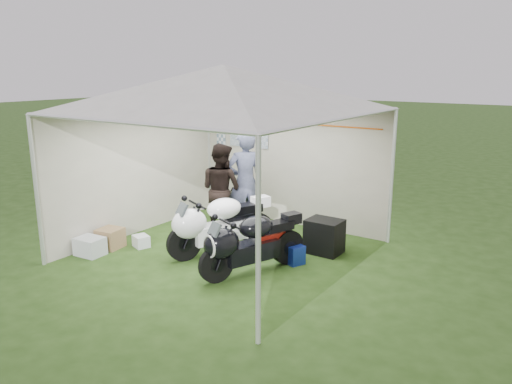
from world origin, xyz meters
TOP-DOWN VIEW (x-y plane):
  - ground at (0.00, 0.00)m, footprint 80.00×80.00m
  - canopy_tent at (-0.00, 0.03)m, footprint 5.66×5.66m
  - motorcycle_white at (-0.10, -0.13)m, footprint 0.99×1.79m
  - motorcycle_black at (0.80, -0.51)m, footprint 0.87×1.71m
  - paddock_stand at (1.09, 0.25)m, footprint 0.46×0.37m
  - person_dark_jacket at (-0.66, 0.72)m, footprint 0.85×0.69m
  - person_blue_jacket at (-0.39, 1.07)m, footprint 0.78×0.81m
  - equipment_box at (1.32, 0.92)m, footprint 0.56×0.45m
  - crate_0 at (-1.75, -1.33)m, footprint 0.47×0.38m
  - crate_1 at (-1.75, -0.92)m, footprint 0.43×0.43m
  - crate_2 at (-1.35, -0.60)m, footprint 0.33×0.30m

SIDE VIEW (x-z plane):
  - ground at x=0.00m, z-range 0.00..0.00m
  - crate_2 at x=-1.35m, z-range 0.00..0.20m
  - crate_0 at x=-1.75m, z-range 0.00..0.29m
  - paddock_stand at x=1.09m, z-range 0.00..0.30m
  - crate_1 at x=-1.75m, z-range 0.00..0.33m
  - equipment_box at x=1.32m, z-range 0.00..0.56m
  - motorcycle_black at x=0.80m, z-range 0.05..0.93m
  - motorcycle_white at x=-0.10m, z-range 0.05..0.99m
  - person_dark_jacket at x=-0.66m, z-range 0.00..1.67m
  - person_blue_jacket at x=-0.39m, z-range 0.00..1.87m
  - canopy_tent at x=0.00m, z-range 1.08..4.08m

